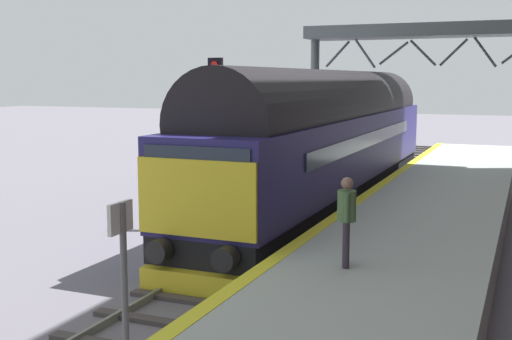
{
  "coord_description": "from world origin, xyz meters",
  "views": [
    {
      "loc": [
        6.1,
        -13.43,
        4.4
      ],
      "look_at": [
        0.2,
        0.62,
        2.27
      ],
      "focal_mm": 45.92,
      "sensor_mm": 36.0,
      "label": 1
    }
  ],
  "objects": [
    {
      "name": "signal_post_mid",
      "position": [
        -2.21,
        3.42,
        3.24
      ],
      "size": [
        0.44,
        0.22,
        4.99
      ],
      "color": "gray",
      "rests_on": "ground"
    },
    {
      "name": "track_main",
      "position": [
        0.0,
        0.0,
        0.05
      ],
      "size": [
        2.5,
        60.0,
        0.15
      ],
      "color": "slate",
      "rests_on": "ground"
    },
    {
      "name": "ground_plane",
      "position": [
        0.0,
        0.0,
        0.0
      ],
      "size": [
        140.0,
        140.0,
        0.0
      ],
      "primitive_type": "plane",
      "color": "slate",
      "rests_on": "ground"
    },
    {
      "name": "station_platform",
      "position": [
        3.6,
        0.0,
        0.5
      ],
      "size": [
        4.0,
        44.0,
        1.01
      ],
      "color": "#A8B2AA",
      "rests_on": "ground"
    },
    {
      "name": "overhead_footbridge",
      "position": [
        2.05,
        13.23,
        5.78
      ],
      "size": [
        9.3,
        2.0,
        6.5
      ],
      "color": "slate",
      "rests_on": "ground"
    },
    {
      "name": "platform_number_sign",
      "position": [
        1.84,
        -7.26,
        2.33
      ],
      "size": [
        0.1,
        0.44,
        1.99
      ],
      "color": "slate",
      "rests_on": "station_platform"
    },
    {
      "name": "diesel_locomotive",
      "position": [
        0.0,
        7.31,
        2.49
      ],
      "size": [
        2.74,
        19.08,
        4.68
      ],
      "color": "black",
      "rests_on": "ground"
    },
    {
      "name": "waiting_passenger",
      "position": [
        3.13,
        -2.13,
        1.99
      ],
      "size": [
        0.42,
        0.5,
        1.64
      ],
      "rotation": [
        0.0,
        0.0,
        1.83
      ],
      "color": "#372D3B",
      "rests_on": "station_platform"
    }
  ]
}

